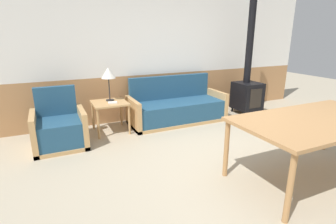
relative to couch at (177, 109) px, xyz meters
name	(u,v)px	position (x,y,z in m)	size (l,w,h in m)	color
ground_plane	(244,168)	(-0.06, -2.12, -0.27)	(16.00, 16.00, 0.00)	#B2A58C
wall_back	(163,52)	(-0.06, 0.51, 1.08)	(7.20, 0.06, 2.70)	#AD7A4C
couch	(177,109)	(0.00, 0.00, 0.00)	(1.93, 0.77, 0.89)	tan
armchair	(60,130)	(-2.22, -0.32, 0.01)	(0.78, 0.74, 0.91)	tan
side_table	(110,106)	(-1.35, -0.01, 0.21)	(0.60, 0.60, 0.56)	tan
table_lamp	(108,74)	(-1.31, 0.09, 0.77)	(0.25, 0.25, 0.60)	#262628
book_stack	(113,103)	(-1.32, -0.12, 0.30)	(0.17, 0.12, 0.03)	white
dining_table	(318,123)	(0.53, -2.63, 0.44)	(1.99, 1.07, 0.77)	#B27F4C
wood_stove	(248,87)	(1.68, -0.13, 0.33)	(0.52, 0.55, 2.39)	black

